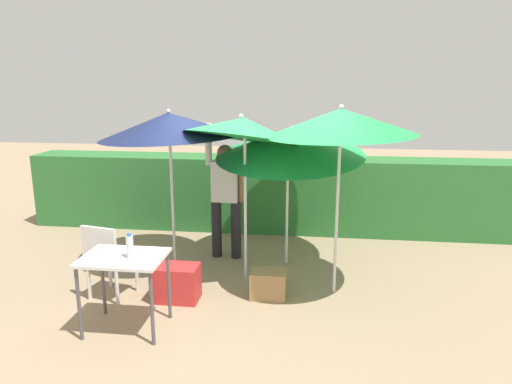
% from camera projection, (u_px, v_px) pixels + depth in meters
% --- Properties ---
extents(ground_plane, '(24.00, 24.00, 0.00)m').
position_uv_depth(ground_plane, '(253.00, 285.00, 5.75)').
color(ground_plane, '#9E8466').
extents(hedge_row, '(8.00, 0.70, 1.21)m').
position_uv_depth(hedge_row, '(271.00, 194.00, 7.77)').
color(hedge_row, '#2D7033').
rests_on(hedge_row, ground_plane).
extents(umbrella_rainbow, '(1.78, 1.77, 2.10)m').
position_uv_depth(umbrella_rainbow, '(169.00, 125.00, 5.87)').
color(umbrella_rainbow, silver).
rests_on(umbrella_rainbow, ground_plane).
extents(umbrella_orange, '(1.45, 1.43, 2.21)m').
position_uv_depth(umbrella_orange, '(243.00, 128.00, 5.54)').
color(umbrella_orange, silver).
rests_on(umbrella_orange, ground_plane).
extents(umbrella_yellow, '(1.66, 1.66, 2.19)m').
position_uv_depth(umbrella_yellow, '(341.00, 122.00, 5.08)').
color(umbrella_yellow, silver).
rests_on(umbrella_yellow, ground_plane).
extents(umbrella_navy, '(1.97, 1.99, 1.98)m').
position_uv_depth(umbrella_navy, '(290.00, 143.00, 6.07)').
color(umbrella_navy, silver).
rests_on(umbrella_navy, ground_plane).
extents(person_vendor, '(0.55, 0.24, 1.88)m').
position_uv_depth(person_vendor, '(226.00, 193.00, 6.44)').
color(person_vendor, black).
rests_on(person_vendor, ground_plane).
extents(chair_plastic, '(0.53, 0.53, 0.89)m').
position_uv_depth(chair_plastic, '(107.00, 256.00, 5.29)').
color(chair_plastic, silver).
rests_on(chair_plastic, ground_plane).
extents(cooler_box, '(0.51, 0.33, 0.41)m').
position_uv_depth(cooler_box, '(176.00, 283.00, 5.31)').
color(cooler_box, red).
rests_on(cooler_box, ground_plane).
extents(crate_cardboard, '(0.40, 0.30, 0.32)m').
position_uv_depth(crate_cardboard, '(268.00, 284.00, 5.39)').
color(crate_cardboard, '#9E7A4C').
rests_on(crate_cardboard, ground_plane).
extents(folding_table, '(0.80, 0.60, 0.78)m').
position_uv_depth(folding_table, '(124.00, 265.00, 4.59)').
color(folding_table, '#4C4C51').
rests_on(folding_table, ground_plane).
extents(bottle_water, '(0.07, 0.07, 0.24)m').
position_uv_depth(bottle_water, '(130.00, 246.00, 4.51)').
color(bottle_water, silver).
rests_on(bottle_water, folding_table).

